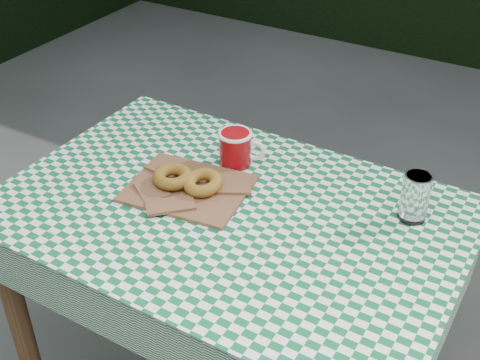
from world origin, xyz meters
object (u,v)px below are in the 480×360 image
table (230,315)px  paper_bag (188,188)px  drinking_glass (415,197)px  coffee_mug (235,148)px

table → paper_bag: bearing=173.5°
paper_bag → drinking_glass: size_ratio=2.44×
coffee_mug → drinking_glass: bearing=-16.9°
paper_bag → coffee_mug: (0.04, 0.17, 0.04)m
table → coffee_mug: 0.48m
paper_bag → coffee_mug: 0.18m
table → drinking_glass: 0.63m
paper_bag → drinking_glass: drinking_glass is taller
table → coffee_mug: (-0.09, 0.19, 0.43)m
drinking_glass → paper_bag: bearing=-161.8°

